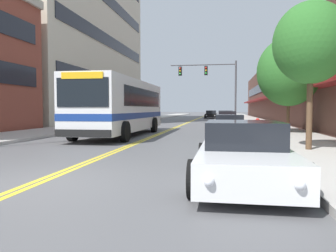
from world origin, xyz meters
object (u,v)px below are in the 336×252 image
Objects in this scene: car_red_parked_right_far at (227,119)px; car_charcoal_parked_right_end at (229,126)px; city_bus at (122,105)px; car_beige_parked_right_mid at (225,117)px; street_tree_right_near at (311,43)px; car_slate_blue_parked_left_mid at (134,119)px; car_black_moving_lead at (211,115)px; fire_hydrant at (257,126)px; car_white_parked_right_foreground at (243,154)px; street_tree_right_mid at (289,72)px; traffic_signal_mast at (213,79)px.

car_red_parked_right_far reaches higher than car_charcoal_parked_right_end.
car_beige_parked_right_mid is at bearing 72.95° from city_bus.
street_tree_right_near reaches higher than city_bus.
car_slate_blue_parked_left_mid is 25.74m from car_black_moving_lead.
fire_hydrant is at bearing -82.04° from car_red_parked_right_far.
car_slate_blue_parked_left_mid is at bearing -133.01° from car_beige_parked_right_mid.
car_beige_parked_right_mid is 27.21m from street_tree_right_near.
car_red_parked_right_far is at bearing 89.98° from car_white_parked_right_foreground.
city_bus is at bearing -78.07° from car_slate_blue_parked_left_mid.
street_tree_right_mid is at bearing 84.08° from street_tree_right_near.
car_white_parked_right_foreground is (8.67, -22.63, 0.04)m from car_slate_blue_parked_left_mid.
street_tree_right_near is at bearing -82.44° from car_red_parked_right_far.
car_white_parked_right_foreground is 31.81m from car_beige_parked_right_mid.
car_white_parked_right_foreground is at bearing -89.81° from car_beige_parked_right_mid.
traffic_signal_mast reaches higher than car_slate_blue_parked_left_mid.
car_beige_parked_right_mid is 0.94× the size of street_tree_right_near.
car_black_moving_lead is 0.86× the size of street_tree_right_mid.
fire_hydrant is at bearing -1.98° from car_charcoal_parked_right_end.
city_bus is 6.52m from car_charcoal_parked_right_end.
street_tree_right_mid is at bearing 8.94° from car_charcoal_parked_right_end.
car_black_moving_lead is 0.72× the size of traffic_signal_mast.
car_beige_parked_right_mid is at bearing 46.99° from car_slate_blue_parked_left_mid.
car_white_parked_right_foreground is at bearing -97.13° from fire_hydrant.
traffic_signal_mast is 1.19× the size of street_tree_right_mid.
car_charcoal_parked_right_end is (-0.04, -11.25, -0.06)m from car_red_parked_right_far.
car_white_parked_right_foreground is 12.79m from fire_hydrant.
fire_hydrant is at bearing -83.62° from car_black_moving_lead.
car_red_parked_right_far is (0.01, 24.00, 0.03)m from car_white_parked_right_foreground.
car_slate_blue_parked_left_mid is 1.03× the size of car_white_parked_right_foreground.
traffic_signal_mast reaches higher than car_red_parked_right_far.
car_beige_parked_right_mid is 1.04× the size of car_red_parked_right_far.
car_beige_parked_right_mid reaches higher than car_slate_blue_parked_left_mid.
street_tree_right_mid is at bearing -80.53° from car_black_moving_lead.
car_beige_parked_right_mid is at bearing 90.21° from car_charcoal_parked_right_end.
car_white_parked_right_foreground is 0.83× the size of street_tree_right_mid.
city_bus is at bearing -169.04° from car_charcoal_parked_right_end.
city_bus is 21.25m from car_beige_parked_right_mid.
city_bus is at bearing -171.64° from fire_hydrant.
street_tree_right_near is at bearing 62.69° from car_white_parked_right_foreground.
city_bus is 2.15× the size of street_tree_right_near.
street_tree_right_near is 5.88× the size of fire_hydrant.
traffic_signal_mast reaches higher than car_beige_parked_right_mid.
traffic_signal_mast is 1.32× the size of street_tree_right_near.
car_black_moving_lead is 35.09m from fire_hydrant.
car_white_parked_right_foreground reaches higher than fire_hydrant.
street_tree_right_mid is (3.44, 0.54, 3.20)m from car_charcoal_parked_right_end.
car_slate_blue_parked_left_mid is 0.85× the size of street_tree_right_mid.
car_beige_parked_right_mid reaches higher than car_charcoal_parked_right_end.
car_charcoal_parked_right_end is at bearing 90.16° from car_white_parked_right_foreground.
traffic_signal_mast reaches higher than city_bus.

